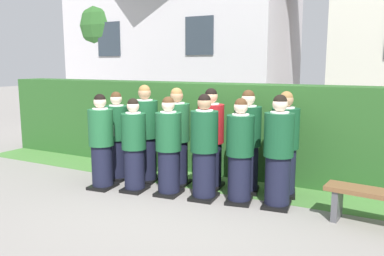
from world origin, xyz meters
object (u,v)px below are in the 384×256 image
Objects in this scene: student_front_row_2 at (169,149)px; student_front_row_3 at (204,150)px; student_front_row_0 at (101,144)px; student_front_row_5 at (278,154)px; student_rear_row_0 at (117,138)px; student_in_red_blazer at (211,141)px; student_rear_row_5 at (285,146)px; student_rear_row_1 at (145,136)px; student_rear_row_4 at (247,144)px; student_front_row_1 at (134,147)px; student_front_row_4 at (240,154)px; wooden_bench at (383,202)px; student_rear_row_2 at (177,139)px.

student_front_row_3 is (0.58, 0.08, 0.03)m from student_front_row_2.
student_front_row_5 is (2.83, 0.50, 0.03)m from student_front_row_0.
student_in_red_blazer reaches higher than student_rear_row_0.
student_rear_row_1 is at bearing -170.59° from student_rear_row_5.
student_rear_row_4 is (2.20, 0.94, 0.04)m from student_front_row_0.
student_in_red_blazer is at bearing 35.83° from student_front_row_1.
student_front_row_2 is 0.94× the size of student_rear_row_4.
student_front_row_3 is 0.58m from student_in_red_blazer.
student_front_row_0 and student_rear_row_0 have the same top height.
student_front_row_4 is 0.95× the size of student_rear_row_5.
student_rear_row_1 reaches higher than student_front_row_1.
student_front_row_0 is 1.11× the size of wooden_bench.
student_front_row_5 is at bearing 9.49° from student_front_row_3.
student_front_row_4 is at bearing -171.87° from student_front_row_5.
student_rear_row_0 is at bearing -170.05° from student_rear_row_4.
student_front_row_5 is (2.27, 0.36, 0.06)m from student_front_row_1.
student_front_row_1 is 0.56m from student_rear_row_1.
student_front_row_1 is 0.93× the size of student_front_row_5.
student_rear_row_0 is (-0.10, 0.54, 0.00)m from student_front_row_0.
student_rear_row_5 is at bearing 10.20° from student_rear_row_0.
student_front_row_2 is at bearing 11.35° from student_front_row_0.
student_rear_row_1 reaches higher than student_rear_row_5.
student_rear_row_0 is at bearing 100.57° from student_front_row_0.
wooden_bench is (4.33, -0.19, -0.40)m from student_rear_row_0.
student_front_row_2 is 0.52m from student_rear_row_2.
student_front_row_3 reaches higher than student_front_row_1.
student_in_red_blazer reaches higher than student_rear_row_4.
student_front_row_4 is 0.99× the size of student_rear_row_0.
student_rear_row_2 is at bearing 173.12° from wooden_bench.
student_front_row_3 reaches higher than student_front_row_0.
student_front_row_4 is at bearing 177.99° from wooden_bench.
student_front_row_1 is 0.96× the size of student_rear_row_0.
student_front_row_0 is 0.95× the size of student_rear_row_2.
student_rear_row_1 is at bearing 149.57° from student_front_row_2.
student_rear_row_4 reaches higher than student_front_row_0.
student_rear_row_0 is 0.54m from student_rear_row_1.
student_front_row_5 is 1.83m from student_rear_row_2.
student_in_red_blazer reaches higher than wooden_bench.
wooden_bench is (1.39, -0.15, -0.43)m from student_front_row_5.
student_front_row_2 is 3.09m from wooden_bench.
student_front_row_2 is at bearing 9.63° from student_front_row_1.
student_front_row_5 is at bearing 9.93° from student_front_row_0.
student_rear_row_0 reaches higher than student_front_row_2.
student_rear_row_1 reaches higher than student_front_row_2.
wooden_bench is at bearing -11.22° from student_in_red_blazer.
student_rear_row_2 is at bearing 6.54° from student_rear_row_1.
wooden_bench is at bearing -4.78° from student_rear_row_1.
wooden_bench is at bearing -2.01° from student_front_row_4.
student_front_row_2 is 0.94× the size of student_rear_row_2.
student_front_row_5 is 0.98× the size of student_rear_row_2.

